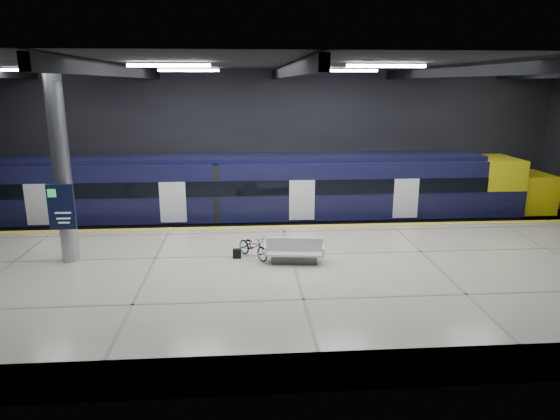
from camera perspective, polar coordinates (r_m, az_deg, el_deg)
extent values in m
plane|color=black|center=(20.08, 0.94, -7.14)|extent=(30.00, 30.00, 0.00)
cube|color=black|center=(26.88, -0.57, 7.15)|extent=(30.00, 0.10, 8.00)
cube|color=black|center=(11.25, 4.69, -2.97)|extent=(30.00, 0.10, 8.00)
cube|color=black|center=(18.71, 1.04, 16.32)|extent=(30.00, 16.00, 0.10)
cube|color=black|center=(19.11, -17.83, 14.88)|extent=(0.25, 16.00, 0.40)
cube|color=black|center=(18.70, 1.04, 15.56)|extent=(0.25, 16.00, 0.40)
cube|color=black|center=(20.15, 18.89, 14.73)|extent=(0.25, 16.00, 0.40)
cube|color=white|center=(16.78, -12.57, 15.83)|extent=(2.60, 0.18, 0.10)
cube|color=white|center=(17.28, 12.04, 15.80)|extent=(2.60, 0.18, 0.10)
cube|color=white|center=(24.46, -27.45, 14.01)|extent=(2.60, 0.18, 0.10)
cube|color=white|center=(22.74, -10.40, 15.43)|extent=(2.60, 0.18, 0.10)
cube|color=white|center=(23.11, 7.80, 15.51)|extent=(2.60, 0.18, 0.10)
cube|color=white|center=(25.47, 23.91, 14.33)|extent=(2.60, 0.18, 0.10)
cube|color=beige|center=(17.56, 1.69, -8.44)|extent=(30.00, 11.00, 1.10)
cube|color=yellow|center=(22.32, 0.32, -1.92)|extent=(30.00, 0.40, 0.01)
cube|color=gray|center=(24.55, -0.06, -2.91)|extent=(30.00, 0.08, 0.16)
cube|color=gray|center=(25.93, -0.29, -1.97)|extent=(30.00, 0.08, 0.16)
cube|color=black|center=(25.05, -4.73, -1.49)|extent=(24.00, 2.58, 0.80)
cube|color=black|center=(24.63, -4.81, 2.49)|extent=(24.00, 2.80, 2.75)
cube|color=black|center=(24.37, -4.89, 5.94)|extent=(24.00, 2.30, 0.24)
cube|color=black|center=(23.19, -4.85, 2.45)|extent=(24.00, 0.04, 0.70)
cube|color=white|center=(23.47, 2.52, 1.13)|extent=(1.20, 0.05, 1.90)
cube|color=yellow|center=(27.72, 23.18, 2.70)|extent=(2.00, 2.80, 2.75)
ellipsoid|color=yellow|center=(29.09, 27.65, 1.76)|extent=(3.60, 2.52, 1.90)
cube|color=black|center=(27.83, 23.77, 3.05)|extent=(1.60, 2.38, 0.80)
cube|color=#595B60|center=(17.93, 1.64, -5.55)|extent=(1.67, 0.69, 0.30)
cube|color=silver|center=(17.85, 1.65, -4.84)|extent=(2.12, 1.09, 0.08)
cube|color=silver|center=(17.76, 1.65, -3.98)|extent=(2.02, 0.32, 0.51)
cube|color=silver|center=(17.86, -1.62, -4.43)|extent=(0.16, 0.86, 0.30)
cube|color=silver|center=(17.83, 4.92, -4.50)|extent=(0.16, 0.86, 0.30)
imported|color=#99999E|center=(18.34, -3.08, -4.19)|extent=(1.44, 1.66, 0.86)
cube|color=black|center=(18.42, -4.94, -4.98)|extent=(0.31, 0.19, 0.35)
cylinder|color=#9EA0A5|center=(18.91, -23.70, 4.62)|extent=(0.60, 0.60, 6.90)
cube|color=black|center=(18.77, -23.71, 0.34)|extent=(0.90, 0.12, 1.60)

